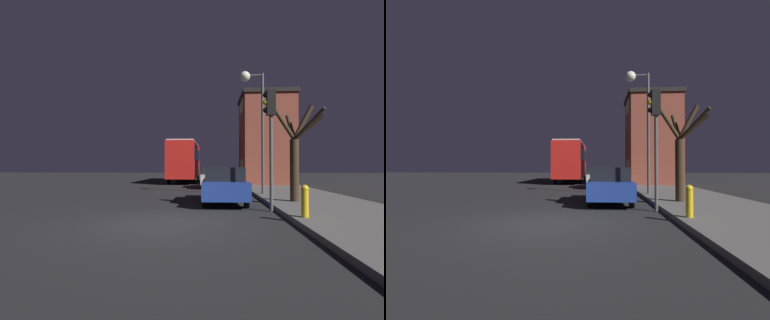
% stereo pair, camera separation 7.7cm
% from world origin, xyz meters
% --- Properties ---
extents(ground_plane, '(120.00, 120.00, 0.00)m').
position_xyz_m(ground_plane, '(0.00, 0.00, 0.00)').
color(ground_plane, black).
extents(sidewalk, '(4.20, 60.00, 0.16)m').
position_xyz_m(sidewalk, '(5.73, 0.00, 0.08)').
color(sidewalk, '#514F4C').
rests_on(sidewalk, ground).
extents(brick_building, '(4.14, 5.33, 7.22)m').
position_xyz_m(brick_building, '(5.77, 16.67, 3.79)').
color(brick_building, brown).
rests_on(brick_building, sidewalk).
extents(streetlamp, '(1.24, 0.54, 6.36)m').
position_xyz_m(streetlamp, '(3.49, 7.39, 4.98)').
color(streetlamp, '#4C4C4C').
rests_on(streetlamp, sidewalk).
extents(traffic_light, '(0.43, 0.24, 4.27)m').
position_xyz_m(traffic_light, '(3.42, 2.38, 3.07)').
color(traffic_light, '#4C4C4C').
rests_on(traffic_light, ground).
extents(bare_tree, '(1.86, 2.07, 3.93)m').
position_xyz_m(bare_tree, '(4.78, 4.20, 2.12)').
color(bare_tree, '#382819').
rests_on(bare_tree, sidewalk).
extents(bus, '(2.42, 10.59, 3.82)m').
position_xyz_m(bus, '(-1.29, 21.26, 2.26)').
color(bus, red).
rests_on(bus, ground).
extents(car_near_lane, '(1.78, 4.76, 1.53)m').
position_xyz_m(car_near_lane, '(1.89, 4.77, 0.79)').
color(car_near_lane, navy).
rests_on(car_near_lane, ground).
extents(car_mid_lane, '(1.74, 4.06, 1.53)m').
position_xyz_m(car_mid_lane, '(1.48, 13.50, 0.80)').
color(car_mid_lane, beige).
rests_on(car_mid_lane, ground).
extents(fire_hydrant, '(0.21, 0.21, 0.91)m').
position_xyz_m(fire_hydrant, '(3.98, 0.34, 0.63)').
color(fire_hydrant, gold).
rests_on(fire_hydrant, sidewalk).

